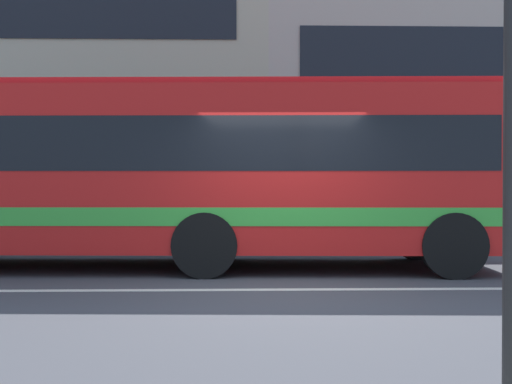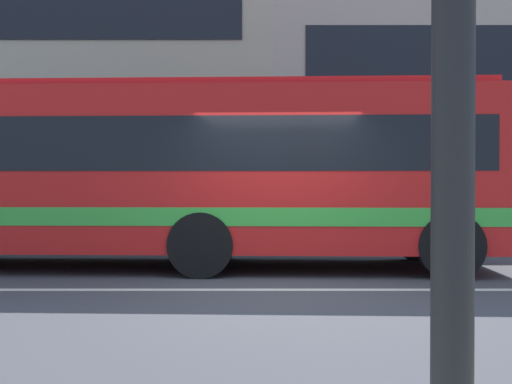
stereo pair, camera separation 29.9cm
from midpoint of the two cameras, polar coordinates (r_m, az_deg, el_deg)
name	(u,v)px [view 2 (the right image)]	position (r m, az deg, el deg)	size (l,w,h in m)	color
ground_plane	(282,290)	(8.37, 3.48, -9.07)	(160.00, 160.00, 0.00)	#424349
lane_centre_line	(282,290)	(8.37, 3.48, -9.05)	(60.00, 0.16, 0.01)	silver
hedge_row_far	(219,228)	(14.12, -2.84, -3.32)	(12.33, 1.10, 0.85)	#154617
transit_bus	(173,168)	(10.58, -6.90, 2.19)	(10.95, 3.01, 3.07)	red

